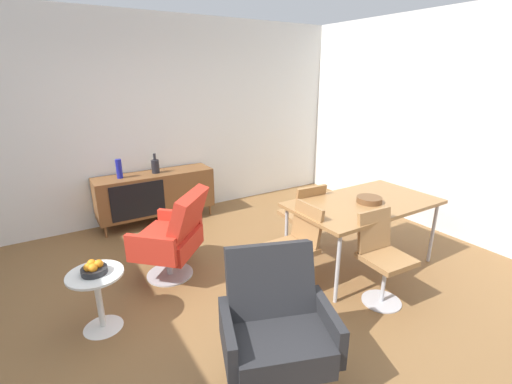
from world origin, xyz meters
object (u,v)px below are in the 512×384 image
Objects in this scene: dining_chair_near_window at (297,245)px; lounge_chair_red at (173,235)px; vase_cobalt at (119,169)px; dining_chair_front_left at (382,254)px; armchair_black_shell at (276,324)px; sideboard at (156,192)px; wooden_bowl_on_table at (369,200)px; side_table_round at (98,294)px; fruit_bowl at (94,269)px; dining_chair_back_left at (303,215)px; vase_sculptural_dark at (155,166)px; dining_table at (363,205)px.

dining_chair_near_window is 0.90× the size of lounge_chair_red.
dining_chair_front_left is (1.65, -2.92, -0.38)m from vase_cobalt.
sideboard is at bearing 87.24° from armchair_black_shell.
vase_cobalt reaches higher than wooden_bowl_on_table.
sideboard is at bearing -0.24° from vase_cobalt.
side_table_round is at bearing 157.54° from dining_chair_front_left.
sideboard is 2.25m from fruit_bowl.
dining_chair_back_left is at bearing -56.42° from sideboard.
armchair_black_shell is 1.82× the size of side_table_round.
vase_cobalt is at bearing 96.23° from lounge_chair_red.
dining_chair_front_left is 1.65× the size of side_table_round.
vase_sculptural_dark reaches higher than vase_cobalt.
dining_chair_back_left is 2.28m from fruit_bowl.
side_table_round is (-2.27, -0.17, -0.15)m from dining_chair_back_left.
vase_sculptural_dark reaches higher than lounge_chair_red.
dining_table is 1.87× the size of dining_chair_front_left.
dining_table is 2.68m from side_table_round.
side_table_round is (-1.11, -1.98, -0.50)m from vase_sculptural_dark.
dining_chair_back_left is at bearing -57.14° from vase_sculptural_dark.
sideboard is 3.08× the size of side_table_round.
vase_cobalt is 0.16× the size of dining_table.
vase_cobalt is at bearing 180.00° from vase_sculptural_dark.
lounge_chair_red is (-1.47, 0.28, -0.00)m from dining_chair_back_left.
vase_sculptural_dark is at bearing 60.69° from side_table_round.
side_table_round is at bearing 171.68° from dining_table.
armchair_black_shell reaches higher than wooden_bowl_on_table.
armchair_black_shell is at bearing -134.82° from dining_chair_near_window.
fruit_bowl is (-2.63, 0.38, -0.13)m from dining_table.
armchair_black_shell is (-0.15, -3.18, 0.03)m from sideboard.
vase_cobalt is 0.27× the size of lounge_chair_red.
wooden_bowl_on_table is at bearing -9.26° from side_table_round.
dining_chair_front_left is 1.00× the size of dining_chair_near_window.
fruit_bowl is at bearing 127.65° from armchair_black_shell.
sideboard reaches higher than fruit_bowl.
sideboard is 6.35× the size of vase_cobalt.
dining_table is 2.02m from lounge_chair_red.
sideboard is at bearing 105.64° from dining_chair_near_window.
vase_cobalt reaches higher than fruit_bowl.
dining_chair_near_window is 1.15m from armchair_black_shell.
vase_sculptural_dark is 0.53× the size of side_table_round.
dining_chair_near_window is at bearing -133.72° from dining_chair_back_left.
dining_table is at bearing -57.61° from dining_chair_back_left.
dining_table is at bearing 117.12° from wooden_bowl_on_table.
dining_chair_front_left reaches higher than side_table_round.
wooden_bowl_on_table is at bearing 24.04° from armchair_black_shell.
vase_sculptural_dark is 2.81m from dining_table.
dining_chair_near_window reaches higher than side_table_round.
lounge_chair_red is (-0.31, -1.53, -0.35)m from vase_sculptural_dark.
vase_cobalt is 2.14m from side_table_round.
dining_chair_near_window is 0.77m from dining_chair_back_left.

